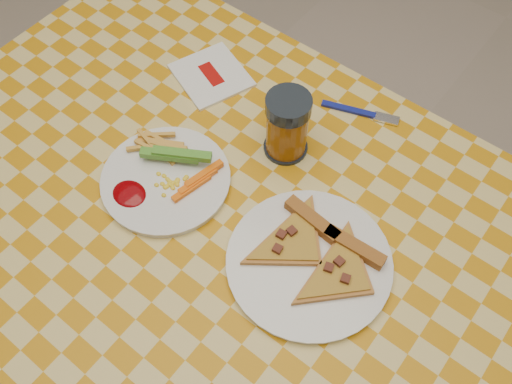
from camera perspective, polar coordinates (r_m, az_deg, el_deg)
ground at (r=1.67m, az=-2.00°, el=-15.99°), size 8.00×8.00×0.00m
table at (r=1.04m, az=-3.11°, el=-5.30°), size 1.28×0.88×0.76m
plate_left at (r=1.02m, az=-8.99°, el=1.15°), size 0.23×0.23×0.01m
plate_right at (r=0.93m, az=5.31°, el=-7.10°), size 0.35×0.35×0.01m
fries_veggies at (r=1.02m, az=-8.85°, el=2.51°), size 0.19×0.18×0.04m
pizza_slices at (r=0.93m, az=6.10°, el=-6.12°), size 0.24×0.22×0.02m
drink_glass at (r=1.01m, az=3.13°, el=6.62°), size 0.08×0.08×0.13m
napkin at (r=1.18m, az=-4.49°, el=11.57°), size 0.18×0.17×0.01m
fork at (r=1.13m, az=10.46°, el=7.84°), size 0.15×0.07×0.01m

